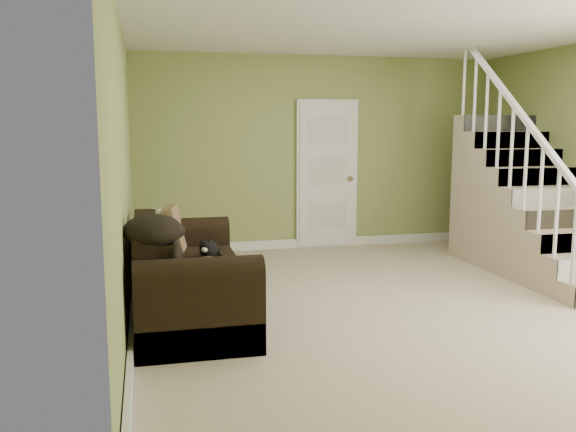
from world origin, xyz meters
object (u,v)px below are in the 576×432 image
cat (209,249)px  banana (198,276)px  sofa (185,280)px  side_table (155,255)px

cat → banana: bearing=-85.9°
sofa → banana: sofa is taller
sofa → cat: size_ratio=4.79×
side_table → cat: side_table is taller
side_table → banana: (0.31, -1.85, 0.20)m
cat → banana: 0.78m
sofa → cat: 0.40m
sofa → banana: size_ratio=10.63×
side_table → banana: bearing=-80.5°
cat → banana: (-0.17, -0.76, -0.05)m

